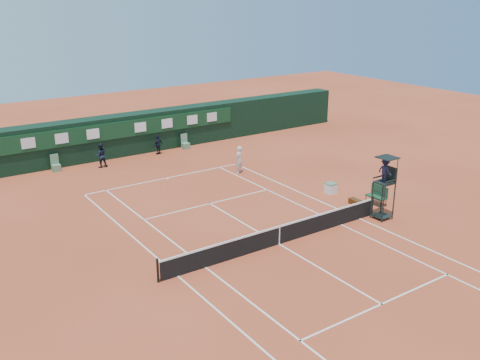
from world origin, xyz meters
name	(u,v)px	position (x,y,z in m)	size (l,w,h in m)	color
ground	(279,244)	(0.00, 0.00, 0.00)	(90.00, 90.00, 0.00)	#C24F2D
court_lines	(279,244)	(0.00, 0.00, 0.01)	(11.05, 23.85, 0.01)	white
tennis_net	(279,235)	(0.00, 0.00, 0.51)	(12.90, 0.10, 1.10)	black
back_wall	(124,134)	(0.00, 18.74, 1.51)	(40.00, 1.65, 3.00)	black
linesman_chair_left	(56,167)	(-5.50, 17.48, 0.32)	(0.55, 0.50, 1.15)	#56845E
linesman_chair_right	(185,145)	(4.50, 17.48, 0.32)	(0.55, 0.50, 1.15)	#598867
umpire_chair	(385,175)	(6.48, -0.61, 2.46)	(0.96, 0.95, 3.42)	black
player_bench	(378,194)	(7.91, 0.97, 0.60)	(0.55, 1.20, 1.10)	#1A4125
tennis_bag	(356,202)	(6.79, 1.55, 0.16)	(0.38, 0.86, 0.32)	black
cooler	(331,188)	(6.92, 3.76, 0.33)	(0.57, 0.57, 0.65)	white
tennis_ball	(164,186)	(-0.86, 10.56, 0.03)	(0.06, 0.06, 0.06)	#CFD130
player	(239,160)	(4.56, 10.15, 0.93)	(0.68, 0.44, 1.85)	silver
ball_kid_left	(101,155)	(-2.64, 16.57, 0.85)	(0.83, 0.64, 1.70)	black
ball_kid_right	(158,145)	(2.08, 17.28, 0.73)	(0.85, 0.35, 1.45)	black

